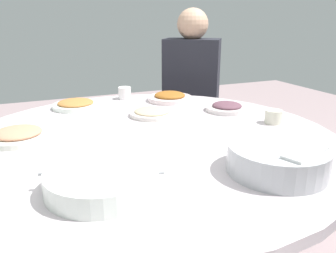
{
  "coord_description": "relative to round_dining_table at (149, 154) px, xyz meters",
  "views": [
    {
      "loc": [
        -1.11,
        0.4,
        1.16
      ],
      "look_at": [
        -0.19,
        0.01,
        0.84
      ],
      "focal_mm": 36.36,
      "sensor_mm": 36.0,
      "label": 1
    }
  ],
  "objects": [
    {
      "name": "dish_tofu_braise",
      "position": [
        0.51,
        0.19,
        0.09
      ],
      "size": [
        0.22,
        0.22,
        0.04
      ],
      "color": "white",
      "rests_on": "round_dining_table"
    },
    {
      "name": "tea_cup_far",
      "position": [
        0.6,
        -0.08,
        0.1
      ],
      "size": [
        0.07,
        0.07,
        0.06
      ],
      "primitive_type": "cylinder",
      "color": "white",
      "rests_on": "round_dining_table"
    },
    {
      "name": "stool_for_diner_right",
      "position": [
        0.8,
        -0.58,
        -0.45
      ],
      "size": [
        0.37,
        0.37,
        0.45
      ],
      "primitive_type": "cylinder",
      "color": "brown",
      "rests_on": "ground"
    },
    {
      "name": "dish_eggplant",
      "position": [
        0.18,
        -0.45,
        0.09
      ],
      "size": [
        0.2,
        0.2,
        0.04
      ],
      "color": "silver",
      "rests_on": "round_dining_table"
    },
    {
      "name": "tea_cup_near",
      "position": [
        -0.05,
        -0.52,
        0.1
      ],
      "size": [
        0.07,
        0.07,
        0.06
      ],
      "primitive_type": "cylinder",
      "color": "beige",
      "rests_on": "round_dining_table"
    },
    {
      "name": "round_dining_table",
      "position": [
        0.0,
        0.0,
        0.0
      ],
      "size": [
        1.4,
        1.4,
        0.74
      ],
      "color": "#99999E",
      "rests_on": "ground"
    },
    {
      "name": "soup_bowl",
      "position": [
        -0.34,
        0.25,
        0.1
      ],
      "size": [
        0.29,
        0.3,
        0.06
      ],
      "color": "white",
      "rests_on": "round_dining_table"
    },
    {
      "name": "diner_right",
      "position": [
        0.8,
        -0.58,
        0.1
      ],
      "size": [
        0.46,
        0.46,
        0.76
      ],
      "color": "#2D333D",
      "rests_on": "stool_for_diner_right"
    },
    {
      "name": "dish_stirfry",
      "position": [
        0.47,
        -0.29,
        0.09
      ],
      "size": [
        0.23,
        0.23,
        0.05
      ],
      "color": "silver",
      "rests_on": "round_dining_table"
    },
    {
      "name": "dish_noodles",
      "position": [
        0.24,
        -0.1,
        0.09
      ],
      "size": [
        0.2,
        0.2,
        0.03
      ],
      "color": "silver",
      "rests_on": "round_dining_table"
    },
    {
      "name": "rice_bowl",
      "position": [
        -0.43,
        -0.23,
        0.11
      ],
      "size": [
        0.28,
        0.28,
        0.09
      ],
      "color": "#B2B5BA",
      "rests_on": "round_dining_table"
    },
    {
      "name": "dish_shrimp",
      "position": [
        0.15,
        0.44,
        0.09
      ],
      "size": [
        0.23,
        0.23,
        0.04
      ],
      "color": "silver",
      "rests_on": "round_dining_table"
    }
  ]
}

